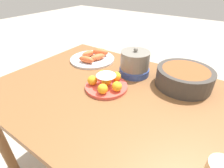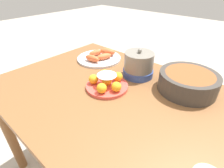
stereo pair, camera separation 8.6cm
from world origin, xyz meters
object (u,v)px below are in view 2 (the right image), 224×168
at_px(serving_bowl, 188,82).
at_px(warming_pot, 139,65).
at_px(dining_table, 117,110).
at_px(cake_plate, 107,83).
at_px(seafood_platter, 100,57).

bearing_deg(serving_bowl, warming_pot, -172.83).
height_order(dining_table, cake_plate, cake_plate).
height_order(dining_table, warming_pot, warming_pot).
relative_size(cake_plate, warming_pot, 1.26).
bearing_deg(seafood_platter, serving_bowl, 1.67).
bearing_deg(seafood_platter, cake_plate, -39.41).
relative_size(seafood_platter, warming_pot, 1.73).
relative_size(dining_table, warming_pot, 7.46).
bearing_deg(warming_pot, seafood_platter, 177.07).
bearing_deg(dining_table, warming_pot, 98.35).
bearing_deg(dining_table, serving_bowl, 47.26).
xyz_separation_m(cake_plate, seafood_platter, (-0.28, 0.23, -0.01)).
xyz_separation_m(dining_table, cake_plate, (-0.08, 0.01, 0.13)).
bearing_deg(serving_bowl, dining_table, -132.74).
relative_size(dining_table, serving_bowl, 4.57).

